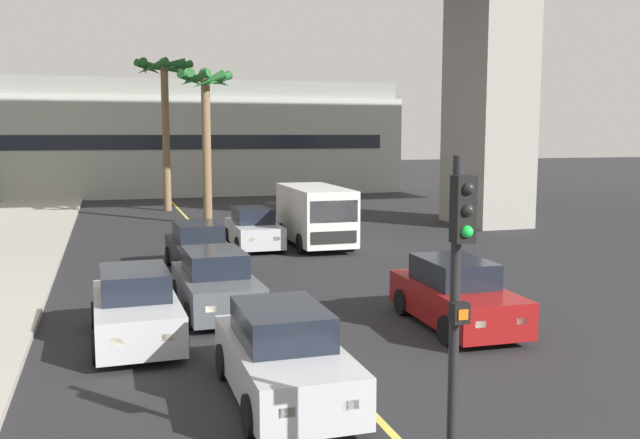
# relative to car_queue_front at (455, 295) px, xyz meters

# --- Properties ---
(lane_stripe_center) EXTENTS (0.14, 56.00, 0.01)m
(lane_stripe_center) POSITION_rel_car_queue_front_xyz_m (-3.69, 8.69, -0.72)
(lane_stripe_center) COLOR #DBCC4C
(lane_stripe_center) RESTS_ON ground
(pier_building_backdrop) EXTENTS (34.85, 8.04, 8.21)m
(pier_building_backdrop) POSITION_rel_car_queue_front_xyz_m (-3.69, 38.44, 3.32)
(pier_building_backdrop) COLOR #ADB2A8
(pier_building_backdrop) RESTS_ON ground
(car_queue_front) EXTENTS (1.93, 4.15, 1.56)m
(car_queue_front) POSITION_rel_car_queue_front_xyz_m (0.00, 0.00, 0.00)
(car_queue_front) COLOR maroon
(car_queue_front) RESTS_ON ground
(car_queue_second) EXTENTS (1.91, 4.14, 1.56)m
(car_queue_second) POSITION_rel_car_queue_front_xyz_m (-5.14, 2.84, 0.00)
(car_queue_second) COLOR #4C5156
(car_queue_second) RESTS_ON ground
(car_queue_third) EXTENTS (1.91, 4.14, 1.56)m
(car_queue_third) POSITION_rel_car_queue_front_xyz_m (-7.14, 0.95, 0.00)
(car_queue_third) COLOR #B7BABF
(car_queue_third) RESTS_ON ground
(car_queue_fourth) EXTENTS (1.84, 4.10, 1.56)m
(car_queue_fourth) POSITION_rel_car_queue_front_xyz_m (-4.89, -3.13, 0.00)
(car_queue_fourth) COLOR #B7BABF
(car_queue_fourth) RESTS_ON ground
(car_queue_fifth) EXTENTS (1.96, 4.16, 1.56)m
(car_queue_fifth) POSITION_rel_car_queue_front_xyz_m (-4.86, 8.31, 0.00)
(car_queue_fifth) COLOR black
(car_queue_fifth) RESTS_ON ground
(car_queue_sixth) EXTENTS (1.89, 4.13, 1.56)m
(car_queue_sixth) POSITION_rel_car_queue_front_xyz_m (-2.22, 12.36, 0.00)
(car_queue_sixth) COLOR #B7BABF
(car_queue_sixth) RESTS_ON ground
(delivery_van) EXTENTS (2.25, 5.29, 2.36)m
(delivery_van) POSITION_rel_car_queue_front_xyz_m (0.17, 11.93, 0.57)
(delivery_van) COLOR silver
(delivery_van) RESTS_ON ground
(traffic_light_median_near) EXTENTS (0.24, 0.37, 4.20)m
(traffic_light_median_near) POSITION_rel_car_queue_front_xyz_m (-3.79, -7.07, 1.99)
(traffic_light_median_near) COLOR black
(traffic_light_median_near) RESTS_ON ground
(palm_tree_near_median) EXTENTS (3.37, 3.37, 8.70)m
(palm_tree_near_median) POSITION_rel_car_queue_front_xyz_m (-4.35, 26.60, 6.24)
(palm_tree_near_median) COLOR brown
(palm_tree_near_median) RESTS_ON ground
(palm_tree_mid_median) EXTENTS (2.72, 2.71, 7.57)m
(palm_tree_mid_median) POSITION_rel_car_queue_front_xyz_m (-2.98, 19.78, 5.21)
(palm_tree_mid_median) COLOR brown
(palm_tree_mid_median) RESTS_ON ground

